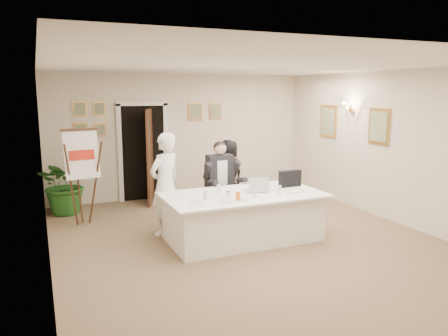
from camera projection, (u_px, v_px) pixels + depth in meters
floor at (248, 241)px, 7.13m from camera, size 7.00×7.00×0.00m
ceiling at (250, 66)px, 6.64m from camera, size 6.00×7.00×0.02m
wall_back at (181, 136)px, 10.05m from camera, size 6.00×0.10×2.80m
wall_front at (431, 212)px, 3.71m from camera, size 6.00×0.10×2.80m
wall_left at (44, 170)px, 5.72m from camera, size 0.10×7.00×2.80m
wall_right at (394, 147)px, 8.05m from camera, size 0.10×7.00×2.80m
doorway at (146, 154)px, 9.61m from camera, size 1.14×0.86×2.20m
pictures_back_wall at (147, 117)px, 9.63m from camera, size 3.40×0.06×0.80m
pictures_right_wall at (351, 124)px, 9.06m from camera, size 0.06×2.20×0.80m
wall_sconce at (349, 107)px, 8.97m from camera, size 0.20×0.30×0.24m
conference_table at (243, 216)px, 7.15m from camera, size 2.59×1.38×0.78m
seated_man at (221, 181)px, 8.10m from camera, size 0.72×0.76×1.53m
flip_chart at (82, 182)px, 7.85m from camera, size 0.62×0.43×1.73m
standing_man at (165, 184)px, 7.34m from camera, size 0.76×0.68×1.74m
standing_woman at (228, 174)px, 9.02m from camera, size 0.79×0.61×1.44m
potted_palm at (65, 183)px, 8.67m from camera, size 1.48×1.46×1.24m
laptop at (256, 183)px, 7.22m from camera, size 0.40×0.41×0.28m
laptop_bag at (290, 178)px, 7.59m from camera, size 0.41×0.13×0.28m
paper_stack at (294, 191)px, 7.20m from camera, size 0.31×0.24×0.03m
plate_left at (196, 202)px, 6.50m from camera, size 0.27×0.27×0.01m
plate_mid at (226, 202)px, 6.52m from camera, size 0.27×0.27×0.01m
plate_near at (244, 199)px, 6.68m from camera, size 0.23×0.23×0.01m
glass_a at (205, 195)px, 6.67m from camera, size 0.07×0.07×0.14m
glass_b at (256, 193)px, 6.80m from camera, size 0.06×0.06×0.14m
glass_c at (280, 190)px, 7.05m from camera, size 0.06×0.06×0.14m
glass_d at (219, 189)px, 7.11m from camera, size 0.07×0.07×0.14m
oj_glass at (238, 196)px, 6.62m from camera, size 0.07×0.07×0.13m
steel_jug at (228, 195)px, 6.75m from camera, size 0.09×0.09×0.11m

